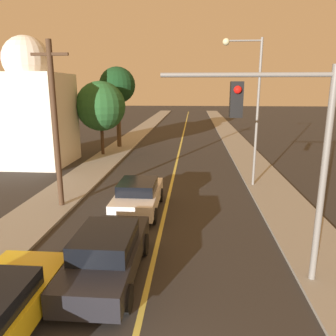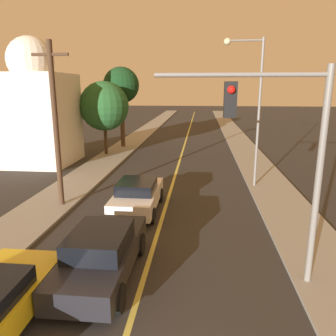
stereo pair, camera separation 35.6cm
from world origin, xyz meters
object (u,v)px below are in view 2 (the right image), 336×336
car_near_lane_front (102,253)px  traffic_signal_mast (282,141)px  car_near_lane_second (138,195)px  streetlamp_right (251,94)px  tree_left_far (104,106)px  domed_building_left (35,110)px  utility_pole_left (55,123)px  tree_left_near (121,86)px

car_near_lane_front → traffic_signal_mast: bearing=3.2°
car_near_lane_second → streetlamp_right: streetlamp_right is taller
tree_left_far → domed_building_left: bearing=-141.1°
utility_pole_left → tree_left_near: 15.79m
streetlamp_right → tree_left_near: bearing=130.0°
car_near_lane_front → traffic_signal_mast: 5.84m
traffic_signal_mast → tree_left_near: (-9.28, 21.03, 1.51)m
domed_building_left → car_near_lane_second: bearing=-44.5°
streetlamp_right → tree_left_far: bearing=142.4°
car_near_lane_front → utility_pole_left: bearing=123.1°
tree_left_far → tree_left_near: bearing=81.8°
streetlamp_right → tree_left_far: (-10.32, 7.95, -1.08)m
streetlamp_right → domed_building_left: size_ratio=0.88×
utility_pole_left → domed_building_left: bearing=122.0°
tree_left_far → car_near_lane_second: bearing=-67.8°
traffic_signal_mast → streetlamp_right: 9.43m
traffic_signal_mast → car_near_lane_front: bearing=-176.8°
car_near_lane_front → car_near_lane_second: car_near_lane_front is taller
car_near_lane_second → streetlamp_right: (5.33, 4.26, 4.32)m
car_near_lane_second → tree_left_far: size_ratio=0.74×
tree_left_far → car_near_lane_front: bearing=-74.2°
car_near_lane_front → car_near_lane_second: size_ratio=1.08×
car_near_lane_second → domed_building_left: size_ratio=0.49×
car_near_lane_front → tree_left_far: (-4.99, 17.58, 3.19)m
traffic_signal_mast → tree_left_near: tree_left_near is taller
utility_pole_left → streetlamp_right: bearing=24.1°
car_near_lane_second → utility_pole_left: 4.83m
tree_left_near → tree_left_far: (-0.54, -3.72, -1.59)m
traffic_signal_mast → domed_building_left: bearing=134.8°
car_near_lane_second → utility_pole_left: (-3.66, 0.24, 3.15)m
traffic_signal_mast → utility_pole_left: utility_pole_left is taller
car_near_lane_front → tree_left_far: 18.55m
tree_left_near → domed_building_left: (-4.62, -7.01, -1.71)m
tree_left_far → domed_building_left: 5.25m
car_near_lane_second → traffic_signal_mast: traffic_signal_mast is taller
tree_left_far → domed_building_left: size_ratio=0.66×
traffic_signal_mast → streetlamp_right: streetlamp_right is taller
car_near_lane_front → tree_left_near: tree_left_near is taller
car_near_lane_front → domed_building_left: (-9.07, 14.29, 3.08)m
traffic_signal_mast → domed_building_left: 19.74m
traffic_signal_mast → utility_pole_left: bearing=147.8°
car_near_lane_front → utility_pole_left: (-3.66, 5.62, 3.11)m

